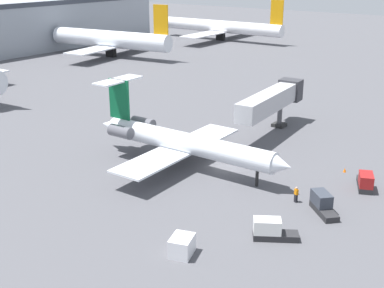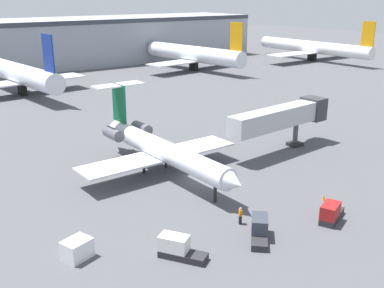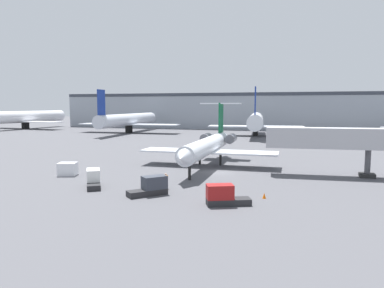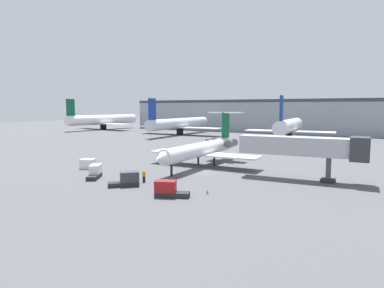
% 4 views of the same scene
% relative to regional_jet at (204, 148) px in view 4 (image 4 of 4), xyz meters
% --- Properties ---
extents(ground_plane, '(400.00, 400.00, 0.10)m').
position_rel_regional_jet_xyz_m(ground_plane, '(2.59, -4.70, -3.25)').
color(ground_plane, '#4C4C51').
extents(regional_jet, '(20.32, 27.03, 9.39)m').
position_rel_regional_jet_xyz_m(regional_jet, '(0.00, 0.00, 0.00)').
color(regional_jet, silver).
rests_on(regional_jet, ground_plane).
extents(jet_bridge, '(17.66, 4.36, 6.45)m').
position_rel_regional_jet_xyz_m(jet_bridge, '(18.46, -2.64, 1.56)').
color(jet_bridge, '#ADADB2').
rests_on(jet_bridge, ground_plane).
extents(ground_crew_marshaller, '(0.42, 0.48, 1.69)m').
position_rel_regional_jet_xyz_m(ground_crew_marshaller, '(-0.77, -15.63, -2.34)').
color(ground_crew_marshaller, black).
rests_on(ground_crew_marshaller, ground_plane).
extents(baggage_tug_lead, '(3.34, 4.12, 1.90)m').
position_rel_regional_jet_xyz_m(baggage_tug_lead, '(-8.81, -17.07, -2.36)').
color(baggage_tug_lead, '#262628').
rests_on(baggage_tug_lead, ground_plane).
extents(baggage_tug_trailing, '(3.76, 3.88, 1.90)m').
position_rel_regional_jet_xyz_m(baggage_tug_trailing, '(-1.18, -18.66, -2.36)').
color(baggage_tug_trailing, '#262628').
rests_on(baggage_tug_trailing, ground_plane).
extents(baggage_tug_spare, '(4.23, 2.86, 1.90)m').
position_rel_regional_jet_xyz_m(baggage_tug_spare, '(6.59, -20.23, -2.36)').
color(baggage_tug_spare, '#262628').
rests_on(baggage_tug_spare, ground_plane).
extents(cargo_container_uld, '(2.67, 2.38, 1.65)m').
position_rel_regional_jet_xyz_m(cargo_container_uld, '(-15.57, -12.34, -2.37)').
color(cargo_container_uld, silver).
rests_on(cargo_container_uld, ground_plane).
extents(traffic_cone_near, '(0.36, 0.36, 0.55)m').
position_rel_regional_jet_xyz_m(traffic_cone_near, '(9.87, -16.77, -2.92)').
color(traffic_cone_near, orange).
rests_on(traffic_cone_near, ground_plane).
extents(terminal_building, '(165.19, 25.00, 13.49)m').
position_rel_regional_jet_xyz_m(terminal_building, '(2.59, 91.32, 3.56)').
color(terminal_building, '#8C939E').
rests_on(terminal_building, ground_plane).
extents(parked_airliner_west_end, '(32.06, 37.88, 13.76)m').
position_rel_regional_jet_xyz_m(parked_airliner_west_end, '(-87.59, 61.57, 1.28)').
color(parked_airliner_west_end, white).
rests_on(parked_airliner_west_end, ground_plane).
extents(parked_airliner_west_mid, '(33.26, 39.47, 13.24)m').
position_rel_regional_jet_xyz_m(parked_airliner_west_mid, '(-40.82, 54.77, 1.02)').
color(parked_airliner_west_mid, silver).
rests_on(parked_airliner_west_mid, ground_plane).
extents(parked_airliner_centre, '(27.76, 32.72, 13.59)m').
position_rel_regional_jet_xyz_m(parked_airliner_centre, '(0.01, 55.00, 1.20)').
color(parked_airliner_centre, silver).
rests_on(parked_airliner_centre, ground_plane).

